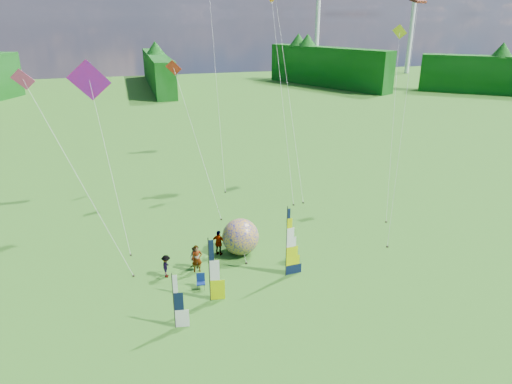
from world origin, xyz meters
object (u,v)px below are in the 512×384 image
object	(u,v)px
side_banner_far	(174,302)
bol_inflatable	(241,237)
side_banner_left	(209,271)
spectator_d	(219,243)
feather_banner_main	(286,243)
camp_chair	(201,282)
spectator_b	(195,258)
spectator_c	(166,266)
spectator_a	(197,259)
kite_whale	(289,85)

from	to	relation	value
side_banner_far	bol_inflatable	size ratio (longest dim) A/B	1.26
side_banner_left	spectator_d	world-z (taller)	side_banner_left
feather_banner_main	spectator_d	bearing A→B (deg)	127.86
spectator_d	camp_chair	world-z (taller)	spectator_d
spectator_b	camp_chair	distance (m)	2.56
feather_banner_main	camp_chair	bearing A→B (deg)	175.32
side_banner_left	spectator_c	world-z (taller)	side_banner_left
bol_inflatable	spectator_d	xyz separation A→B (m)	(-1.50, 0.19, -0.36)
side_banner_far	spectator_a	size ratio (longest dim) A/B	1.74
bol_inflatable	camp_chair	bearing A→B (deg)	-133.22
feather_banner_main	kite_whale	distance (m)	19.02
bol_inflatable	spectator_a	world-z (taller)	bol_inflatable
spectator_a	camp_chair	bearing A→B (deg)	-89.64
feather_banner_main	spectator_a	distance (m)	5.90
spectator_d	side_banner_far	bearing A→B (deg)	98.71
bol_inflatable	spectator_d	size ratio (longest dim) A/B	1.39
side_banner_left	bol_inflatable	distance (m)	5.89
camp_chair	side_banner_far	bearing A→B (deg)	-111.80
feather_banner_main	camp_chair	size ratio (longest dim) A/B	4.82
side_banner_far	kite_whale	world-z (taller)	kite_whale
spectator_a	camp_chair	distance (m)	2.14
camp_chair	spectator_d	bearing A→B (deg)	72.26
side_banner_left	spectator_a	distance (m)	3.55
side_banner_left	side_banner_far	distance (m)	3.02
spectator_b	kite_whale	bearing A→B (deg)	88.68
side_banner_far	camp_chair	world-z (taller)	side_banner_far
spectator_b	kite_whale	size ratio (longest dim) A/B	0.08
side_banner_left	spectator_a	bearing A→B (deg)	102.85
side_banner_left	camp_chair	bearing A→B (deg)	113.71
feather_banner_main	side_banner_far	bearing A→B (deg)	-161.00
side_banner_left	side_banner_far	bearing A→B (deg)	-129.98
bol_inflatable	spectator_c	bearing A→B (deg)	-162.51
feather_banner_main	side_banner_far	distance (m)	8.13
side_banner_left	spectator_d	size ratio (longest dim) A/B	2.14
spectator_b	side_banner_left	bearing A→B (deg)	-48.35
spectator_d	feather_banner_main	bearing A→B (deg)	170.01
bol_inflatable	side_banner_far	bearing A→B (deg)	-127.88
camp_chair	spectator_b	bearing A→B (deg)	97.43
spectator_c	camp_chair	distance (m)	2.73
side_banner_left	spectator_b	xyz separation A→B (m)	(-0.26, 3.84, -1.20)
feather_banner_main	camp_chair	xyz separation A→B (m)	(-5.47, -0.01, -1.84)
side_banner_far	spectator_d	size ratio (longest dim) A/B	1.76
side_banner_far	kite_whale	size ratio (longest dim) A/B	0.17
bol_inflatable	spectator_a	xyz separation A→B (m)	(-3.31, -1.56, -0.35)
spectator_c	spectator_a	bearing A→B (deg)	-72.41
feather_banner_main	side_banner_far	xyz separation A→B (m)	(-7.41, -3.27, -0.71)
feather_banner_main	spectator_c	xyz separation A→B (m)	(-7.31, 1.98, -1.57)
spectator_c	camp_chair	size ratio (longest dim) A/B	1.57
spectator_a	spectator_b	size ratio (longest dim) A/B	1.21
spectator_d	kite_whale	xyz separation A→B (m)	(9.52, 12.73, 8.58)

